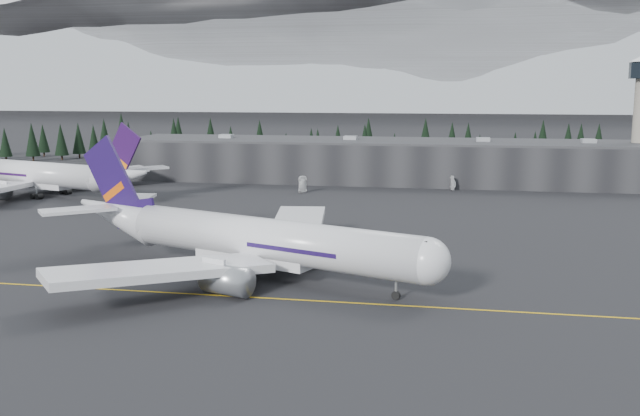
% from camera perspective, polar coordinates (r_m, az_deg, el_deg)
% --- Properties ---
extents(ground, '(1400.00, 1400.00, 0.00)m').
position_cam_1_polar(ground, '(99.92, -2.12, -7.00)').
color(ground, black).
rests_on(ground, ground).
extents(taxiline, '(400.00, 0.40, 0.02)m').
position_cam_1_polar(taxiline, '(98.05, -2.38, -7.32)').
color(taxiline, gold).
rests_on(taxiline, ground).
extents(terminal, '(160.00, 30.00, 12.60)m').
position_cam_1_polar(terminal, '(220.51, 5.02, 3.81)').
color(terminal, black).
rests_on(terminal, ground).
extents(treeline, '(360.00, 20.00, 15.00)m').
position_cam_1_polar(treeline, '(257.10, 5.84, 4.90)').
color(treeline, black).
rests_on(treeline, ground).
extents(mountain_ridge, '(4400.00, 900.00, 420.00)m').
position_cam_1_polar(mountain_ridge, '(1093.94, 9.56, 8.03)').
color(mountain_ridge, white).
rests_on(mountain_ridge, ground).
extents(jet_main, '(67.47, 60.35, 20.52)m').
position_cam_1_polar(jet_main, '(110.57, -6.51, -2.32)').
color(jet_main, silver).
rests_on(jet_main, ground).
extents(jet_parked, '(66.80, 60.36, 20.13)m').
position_cam_1_polar(jet_parked, '(201.82, -21.04, 2.49)').
color(jet_parked, silver).
rests_on(jet_parked, ground).
extents(gse_vehicle_a, '(3.83, 5.23, 1.32)m').
position_cam_1_polar(gse_vehicle_a, '(195.08, -1.41, 1.42)').
color(gse_vehicle_a, silver).
rests_on(gse_vehicle_a, ground).
extents(gse_vehicle_b, '(4.52, 2.82, 1.44)m').
position_cam_1_polar(gse_vehicle_b, '(203.00, 10.59, 1.59)').
color(gse_vehicle_b, white).
rests_on(gse_vehicle_b, ground).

